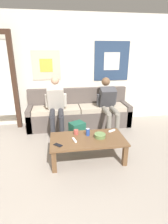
# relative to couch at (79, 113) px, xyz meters

# --- Properties ---
(ground_plane) EXTENTS (18.00, 18.00, 0.00)m
(ground_plane) POSITION_rel_couch_xyz_m (-0.19, -2.59, -0.30)
(ground_plane) COLOR gray
(wall_back) EXTENTS (10.00, 0.07, 2.55)m
(wall_back) POSITION_rel_couch_xyz_m (-0.19, 0.33, 0.98)
(wall_back) COLOR silver
(wall_back) RESTS_ON ground_plane
(couch) EXTENTS (2.41, 0.66, 0.87)m
(couch) POSITION_rel_couch_xyz_m (0.00, 0.00, 0.00)
(couch) COLOR #564C47
(couch) RESTS_ON ground_plane
(coffee_table) EXTENTS (1.22, 0.64, 0.38)m
(coffee_table) POSITION_rel_couch_xyz_m (-0.04, -1.45, 0.02)
(coffee_table) COLOR brown
(coffee_table) RESTS_ON ground_plane
(person_seated_adult) EXTENTS (0.47, 0.87, 1.21)m
(person_seated_adult) POSITION_rel_couch_xyz_m (-0.54, -0.34, 0.35)
(person_seated_adult) COLOR #2D2D33
(person_seated_adult) RESTS_ON ground_plane
(person_seated_teen) EXTENTS (0.47, 0.98, 1.16)m
(person_seated_teen) POSITION_rel_couch_xyz_m (0.62, -0.33, 0.34)
(person_seated_teen) COLOR gray
(person_seated_teen) RESTS_ON ground_plane
(backpack) EXTENTS (0.35, 0.34, 0.37)m
(backpack) POSITION_rel_couch_xyz_m (-0.13, -0.75, -0.12)
(backpack) COLOR #1E5642
(backpack) RESTS_ON ground_plane
(ceramic_bowl) EXTENTS (0.19, 0.19, 0.06)m
(ceramic_bowl) POSITION_rel_couch_xyz_m (0.16, -1.44, 0.12)
(ceramic_bowl) COLOR #607F47
(ceramic_bowl) RESTS_ON coffee_table
(pillar_candle) EXTENTS (0.08, 0.08, 0.09)m
(pillar_candle) POSITION_rel_couch_xyz_m (-0.22, -1.27, 0.12)
(pillar_candle) COLOR #B24C42
(pillar_candle) RESTS_ON coffee_table
(drink_can_blue) EXTENTS (0.07, 0.07, 0.12)m
(drink_can_blue) POSITION_rel_couch_xyz_m (-0.02, -1.34, 0.14)
(drink_can_blue) COLOR #28479E
(drink_can_blue) RESTS_ON coffee_table
(game_controller_near_left) EXTENTS (0.14, 0.10, 0.03)m
(game_controller_near_left) POSITION_rel_couch_xyz_m (0.43, -1.25, 0.09)
(game_controller_near_left) COLOR white
(game_controller_near_left) RESTS_ON coffee_table
(game_controller_near_right) EXTENTS (0.07, 0.15, 0.03)m
(game_controller_near_right) POSITION_rel_couch_xyz_m (-0.27, -1.49, 0.09)
(game_controller_near_right) COLOR white
(game_controller_near_right) RESTS_ON coffee_table
(cell_phone) EXTENTS (0.14, 0.14, 0.01)m
(cell_phone) POSITION_rel_couch_xyz_m (-0.53, -1.60, 0.09)
(cell_phone) COLOR black
(cell_phone) RESTS_ON coffee_table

